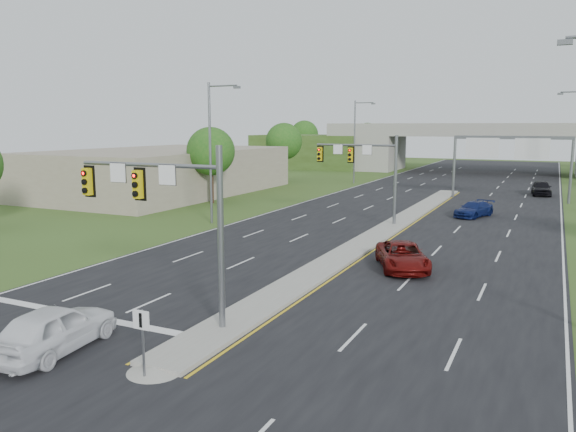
% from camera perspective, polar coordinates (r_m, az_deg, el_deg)
% --- Properties ---
extents(ground, '(240.00, 240.00, 0.00)m').
position_cam_1_polar(ground, '(21.86, -6.67, -11.52)').
color(ground, '#354B1A').
rests_on(ground, ground).
extents(road, '(24.00, 160.00, 0.02)m').
position_cam_1_polar(road, '(53.97, 13.43, 0.71)').
color(road, black).
rests_on(road, ground).
extents(median, '(2.00, 54.00, 0.16)m').
position_cam_1_polar(median, '(42.43, 10.02, -1.30)').
color(median, gray).
rests_on(median, road).
extents(median_nose, '(2.00, 2.00, 0.16)m').
position_cam_1_polar(median_nose, '(18.82, -13.36, -14.90)').
color(median_nose, gray).
rests_on(median_nose, road).
extents(lane_markings, '(23.72, 160.00, 0.01)m').
position_cam_1_polar(lane_markings, '(48.23, 11.21, -0.17)').
color(lane_markings, gold).
rests_on(lane_markings, road).
extents(signal_mast_near, '(6.62, 0.60, 7.00)m').
position_cam_1_polar(signal_mast_near, '(21.90, -12.03, 1.16)').
color(signal_mast_near, slate).
rests_on(signal_mast_near, ground).
extents(signal_mast_far, '(6.62, 0.60, 7.00)m').
position_cam_1_polar(signal_mast_far, '(44.33, 8.02, 5.22)').
color(signal_mast_far, slate).
rests_on(signal_mast_far, ground).
extents(keep_right_sign, '(0.60, 0.13, 2.20)m').
position_cam_1_polar(keep_right_sign, '(17.91, -14.61, -11.32)').
color(keep_right_sign, slate).
rests_on(keep_right_sign, ground).
extents(sign_gantry, '(11.58, 0.44, 6.67)m').
position_cam_1_polar(sign_gantry, '(62.39, 21.59, 6.26)').
color(sign_gantry, slate).
rests_on(sign_gantry, ground).
extents(overpass, '(80.00, 14.00, 8.10)m').
position_cam_1_polar(overpass, '(97.98, 19.08, 6.23)').
color(overpass, gray).
rests_on(overpass, ground).
extents(lightpole_l_mid, '(2.85, 0.25, 11.00)m').
position_cam_1_polar(lightpole_l_mid, '(44.50, -7.70, 7.02)').
color(lightpole_l_mid, slate).
rests_on(lightpole_l_mid, ground).
extents(lightpole_l_far, '(2.85, 0.25, 11.00)m').
position_cam_1_polar(lightpole_l_far, '(76.26, 6.92, 7.89)').
color(lightpole_l_far, slate).
rests_on(lightpole_l_far, ground).
extents(tree_l_near, '(4.80, 4.80, 7.60)m').
position_cam_1_polar(tree_l_near, '(56.57, -7.86, 6.52)').
color(tree_l_near, '#382316').
rests_on(tree_l_near, ground).
extents(tree_l_mid, '(5.20, 5.20, 8.12)m').
position_cam_1_polar(tree_l_mid, '(80.32, -0.41, 7.59)').
color(tree_l_mid, '#382316').
rests_on(tree_l_mid, ground).
extents(tree_back_a, '(6.00, 6.00, 8.85)m').
position_cam_1_polar(tree_back_a, '(121.59, 1.67, 8.27)').
color(tree_back_a, '#382316').
rests_on(tree_back_a, ground).
extents(tree_back_b, '(5.60, 5.60, 8.32)m').
position_cam_1_polar(tree_back_b, '(116.66, 8.04, 7.99)').
color(tree_back_b, '#382316').
rests_on(tree_back_b, ground).
extents(commercial_building, '(18.00, 30.00, 5.00)m').
position_cam_1_polar(commercial_building, '(66.62, -12.67, 4.46)').
color(commercial_building, gray).
rests_on(commercial_building, ground).
extents(car_white, '(2.48, 5.07, 1.66)m').
position_cam_1_polar(car_white, '(21.10, -22.64, -10.49)').
color(car_white, white).
rests_on(car_white, road).
extents(car_far_a, '(4.25, 5.66, 1.43)m').
position_cam_1_polar(car_far_a, '(31.01, 11.55, -4.00)').
color(car_far_a, '#5A0B09').
rests_on(car_far_a, road).
extents(car_far_b, '(3.27, 4.87, 1.31)m').
position_cam_1_polar(car_far_b, '(50.31, 18.36, 0.66)').
color(car_far_b, '#0C184D').
rests_on(car_far_b, road).
extents(car_far_c, '(2.32, 4.96, 1.64)m').
position_cam_1_polar(car_far_c, '(68.85, 24.35, 2.63)').
color(car_far_c, black).
rests_on(car_far_c, road).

